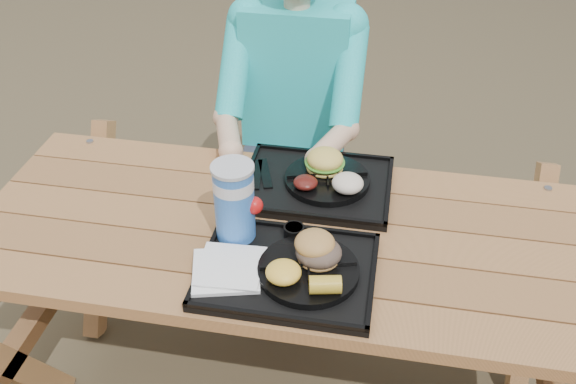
# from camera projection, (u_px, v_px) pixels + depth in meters

# --- Properties ---
(picnic_table) EXTENTS (1.80, 1.49, 0.75)m
(picnic_table) POSITION_uv_depth(u_px,v_px,m) (288.00, 320.00, 2.03)
(picnic_table) COLOR #999999
(picnic_table) RESTS_ON ground
(tray_near) EXTENTS (0.45, 0.35, 0.02)m
(tray_near) POSITION_uv_depth(u_px,v_px,m) (288.00, 272.00, 1.65)
(tray_near) COLOR black
(tray_near) RESTS_ON picnic_table
(tray_far) EXTENTS (0.45, 0.35, 0.02)m
(tray_far) POSITION_uv_depth(u_px,v_px,m) (317.00, 186.00, 1.96)
(tray_far) COLOR black
(tray_far) RESTS_ON picnic_table
(plate_near) EXTENTS (0.26, 0.26, 0.02)m
(plate_near) POSITION_uv_depth(u_px,v_px,m) (308.00, 270.00, 1.63)
(plate_near) COLOR black
(plate_near) RESTS_ON tray_near
(plate_far) EXTENTS (0.26, 0.26, 0.02)m
(plate_far) POSITION_uv_depth(u_px,v_px,m) (327.00, 179.00, 1.96)
(plate_far) COLOR black
(plate_far) RESTS_ON tray_far
(napkin_stack) EXTENTS (0.21, 0.21, 0.02)m
(napkin_stack) POSITION_uv_depth(u_px,v_px,m) (226.00, 270.00, 1.63)
(napkin_stack) COLOR white
(napkin_stack) RESTS_ON tray_near
(soda_cup) EXTENTS (0.11, 0.11, 0.22)m
(soda_cup) POSITION_uv_depth(u_px,v_px,m) (234.00, 203.00, 1.70)
(soda_cup) COLOR blue
(soda_cup) RESTS_ON tray_near
(condiment_bbq) EXTENTS (0.06, 0.06, 0.03)m
(condiment_bbq) POSITION_uv_depth(u_px,v_px,m) (294.00, 232.00, 1.74)
(condiment_bbq) COLOR #340507
(condiment_bbq) RESTS_ON tray_near
(condiment_mustard) EXTENTS (0.05, 0.05, 0.03)m
(condiment_mustard) POSITION_uv_depth(u_px,v_px,m) (321.00, 240.00, 1.72)
(condiment_mustard) COLOR yellow
(condiment_mustard) RESTS_ON tray_near
(sandwich) EXTENTS (0.11, 0.11, 0.11)m
(sandwich) POSITION_uv_depth(u_px,v_px,m) (319.00, 242.00, 1.62)
(sandwich) COLOR #BE8643
(sandwich) RESTS_ON plate_near
(mac_cheese) EXTENTS (0.09, 0.09, 0.04)m
(mac_cheese) POSITION_uv_depth(u_px,v_px,m) (283.00, 272.00, 1.58)
(mac_cheese) COLOR yellow
(mac_cheese) RESTS_ON plate_near
(corn_cob) EXTENTS (0.09, 0.09, 0.05)m
(corn_cob) POSITION_uv_depth(u_px,v_px,m) (325.00, 285.00, 1.54)
(corn_cob) COLOR gold
(corn_cob) RESTS_ON plate_near
(cutlery_far) EXTENTS (0.08, 0.16, 0.01)m
(cutlery_far) POSITION_uv_depth(u_px,v_px,m) (265.00, 173.00, 1.99)
(cutlery_far) COLOR black
(cutlery_far) RESTS_ON tray_far
(burger) EXTENTS (0.11, 0.11, 0.10)m
(burger) POSITION_uv_depth(u_px,v_px,m) (325.00, 155.00, 1.95)
(burger) COLOR #ECC853
(burger) RESTS_ON plate_far
(baked_beans) EXTENTS (0.07, 0.07, 0.03)m
(baked_beans) POSITION_uv_depth(u_px,v_px,m) (305.00, 182.00, 1.90)
(baked_beans) COLOR #541510
(baked_beans) RESTS_ON plate_far
(potato_salad) EXTENTS (0.09, 0.09, 0.05)m
(potato_salad) POSITION_uv_depth(u_px,v_px,m) (348.00, 183.00, 1.88)
(potato_salad) COLOR #EFE1CB
(potato_salad) RESTS_ON plate_far
(diner) EXTENTS (0.48, 0.84, 1.28)m
(diner) POSITION_uv_depth(u_px,v_px,m) (296.00, 131.00, 2.46)
(diner) COLOR teal
(diner) RESTS_ON ground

